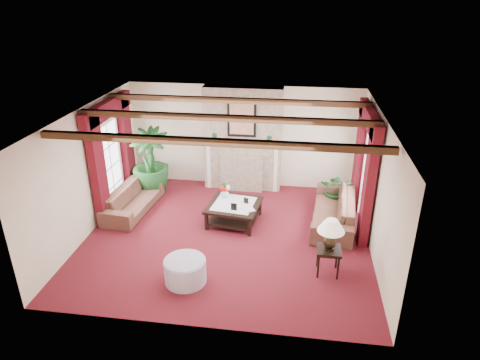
# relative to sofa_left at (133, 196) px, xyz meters

# --- Properties ---
(floor) EXTENTS (6.00, 6.00, 0.00)m
(floor) POSITION_rel_sofa_left_xyz_m (2.42, -0.84, -0.39)
(floor) COLOR #400B14
(floor) RESTS_ON ground
(ceiling) EXTENTS (6.00, 6.00, 0.00)m
(ceiling) POSITION_rel_sofa_left_xyz_m (2.42, -0.84, 2.31)
(ceiling) COLOR white
(ceiling) RESTS_ON floor
(back_wall) EXTENTS (6.00, 0.02, 2.70)m
(back_wall) POSITION_rel_sofa_left_xyz_m (2.42, 1.91, 0.96)
(back_wall) COLOR beige
(back_wall) RESTS_ON ground
(left_wall) EXTENTS (0.02, 5.50, 2.70)m
(left_wall) POSITION_rel_sofa_left_xyz_m (-0.58, -0.84, 0.96)
(left_wall) COLOR beige
(left_wall) RESTS_ON ground
(right_wall) EXTENTS (0.02, 5.50, 2.70)m
(right_wall) POSITION_rel_sofa_left_xyz_m (5.42, -0.84, 0.96)
(right_wall) COLOR beige
(right_wall) RESTS_ON ground
(ceiling_beams) EXTENTS (6.00, 3.00, 0.12)m
(ceiling_beams) POSITION_rel_sofa_left_xyz_m (2.42, -0.84, 2.25)
(ceiling_beams) COLOR #341E10
(ceiling_beams) RESTS_ON ceiling
(fireplace) EXTENTS (2.00, 0.52, 2.70)m
(fireplace) POSITION_rel_sofa_left_xyz_m (2.42, 1.71, 2.31)
(fireplace) COLOR tan
(fireplace) RESTS_ON ground
(french_door_left) EXTENTS (0.10, 1.10, 2.16)m
(french_door_left) POSITION_rel_sofa_left_xyz_m (-0.55, 0.16, 1.74)
(french_door_left) COLOR white
(french_door_left) RESTS_ON ground
(french_door_right) EXTENTS (0.10, 1.10, 2.16)m
(french_door_right) POSITION_rel_sofa_left_xyz_m (5.39, 0.16, 1.74)
(french_door_right) COLOR white
(french_door_right) RESTS_ON ground
(curtains_left) EXTENTS (0.20, 2.40, 2.55)m
(curtains_left) POSITION_rel_sofa_left_xyz_m (-0.44, 0.16, 2.16)
(curtains_left) COLOR #420812
(curtains_left) RESTS_ON ground
(curtains_right) EXTENTS (0.20, 2.40, 2.55)m
(curtains_right) POSITION_rel_sofa_left_xyz_m (5.28, 0.16, 2.16)
(curtains_right) COLOR #420812
(curtains_right) RESTS_ON ground
(sofa_left) EXTENTS (2.10, 0.92, 0.78)m
(sofa_left) POSITION_rel_sofa_left_xyz_m (0.00, 0.00, 0.00)
(sofa_left) COLOR #350E19
(sofa_left) RESTS_ON ground
(sofa_right) EXTENTS (2.39, 1.08, 0.89)m
(sofa_right) POSITION_rel_sofa_left_xyz_m (4.72, 0.07, 0.05)
(sofa_right) COLOR #350E19
(sofa_right) RESTS_ON ground
(potted_palm) EXTENTS (1.13, 1.82, 0.97)m
(potted_palm) POSITION_rel_sofa_left_xyz_m (0.13, 1.03, 0.09)
(potted_palm) COLOR black
(potted_palm) RESTS_ON ground
(small_plant) EXTENTS (1.10, 1.15, 0.67)m
(small_plant) POSITION_rel_sofa_left_xyz_m (4.84, 0.93, -0.06)
(small_plant) COLOR black
(small_plant) RESTS_ON ground
(coffee_table) EXTENTS (1.26, 1.26, 0.46)m
(coffee_table) POSITION_rel_sofa_left_xyz_m (2.48, -0.21, -0.16)
(coffee_table) COLOR black
(coffee_table) RESTS_ON ground
(side_table) EXTENTS (0.55, 0.55, 0.53)m
(side_table) POSITION_rel_sofa_left_xyz_m (4.51, -1.86, -0.13)
(side_table) COLOR black
(side_table) RESTS_ON ground
(ottoman) EXTENTS (0.77, 0.77, 0.45)m
(ottoman) POSITION_rel_sofa_left_xyz_m (1.93, -2.49, -0.17)
(ottoman) COLOR #A29BB0
(ottoman) RESTS_ON ground
(table_lamp) EXTENTS (0.50, 0.50, 0.63)m
(table_lamp) POSITION_rel_sofa_left_xyz_m (4.51, -1.86, 0.45)
(table_lamp) COLOR black
(table_lamp) RESTS_ON side_table
(flower_vase) EXTENTS (0.25, 0.26, 0.20)m
(flower_vase) POSITION_rel_sofa_left_xyz_m (2.21, 0.10, 0.17)
(flower_vase) COLOR silver
(flower_vase) RESTS_ON coffee_table
(book) EXTENTS (0.25, 0.22, 0.31)m
(book) POSITION_rel_sofa_left_xyz_m (2.73, -0.48, 0.22)
(book) COLOR black
(book) RESTS_ON coffee_table
(photo_frame_a) EXTENTS (0.13, 0.03, 0.17)m
(photo_frame_a) POSITION_rel_sofa_left_xyz_m (2.53, -0.52, 0.16)
(photo_frame_a) COLOR black
(photo_frame_a) RESTS_ON coffee_table
(photo_frame_b) EXTENTS (0.11, 0.06, 0.14)m
(photo_frame_b) POSITION_rel_sofa_left_xyz_m (2.75, -0.16, 0.14)
(photo_frame_b) COLOR black
(photo_frame_b) RESTS_ON coffee_table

